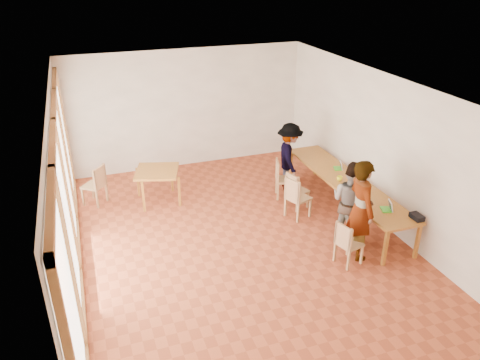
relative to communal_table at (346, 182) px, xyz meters
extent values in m
plane|color=#A94B29|center=(-2.50, -0.36, -0.70)|extent=(8.00, 8.00, 0.00)
cube|color=white|center=(-2.50, 3.64, 0.80)|extent=(6.00, 0.10, 3.00)
cube|color=white|center=(-2.50, -4.36, 0.80)|extent=(6.00, 0.10, 3.00)
cube|color=white|center=(0.50, -0.36, 0.80)|extent=(0.10, 8.00, 3.00)
cube|color=white|center=(-5.46, -0.36, 0.80)|extent=(0.10, 8.00, 3.00)
cube|color=white|center=(-2.50, -0.36, 2.32)|extent=(6.00, 8.00, 0.04)
cube|color=#AE6D26|center=(0.00, 0.00, 0.02)|extent=(0.80, 4.00, 0.05)
cube|color=#AE6D26|center=(-0.34, -1.94, -0.35)|extent=(0.06, 0.06, 0.70)
cube|color=#AE6D26|center=(-0.34, 1.94, -0.35)|extent=(0.06, 0.06, 0.70)
cube|color=#AE6D26|center=(0.34, -1.94, -0.35)|extent=(0.06, 0.06, 0.70)
cube|color=#AE6D26|center=(0.34, 1.94, -0.35)|extent=(0.06, 0.06, 0.70)
cube|color=#AE6D26|center=(-3.65, 1.81, 0.02)|extent=(0.90, 0.90, 0.05)
cube|color=#AE6D26|center=(-4.04, 1.42, -0.35)|extent=(0.05, 0.05, 0.70)
cube|color=#AE6D26|center=(-4.04, 2.20, -0.35)|extent=(0.05, 0.05, 0.70)
cube|color=#AE6D26|center=(-3.26, 1.42, -0.35)|extent=(0.05, 0.05, 0.70)
cube|color=#AE6D26|center=(-3.26, 2.20, -0.35)|extent=(0.05, 0.05, 0.70)
cube|color=tan|center=(-0.89, -1.65, -0.31)|extent=(0.47, 0.47, 0.04)
cube|color=tan|center=(-1.06, -1.70, -0.08)|extent=(0.13, 0.38, 0.41)
cube|color=tan|center=(-1.02, 0.15, -0.27)|extent=(0.55, 0.55, 0.04)
cube|color=tan|center=(-1.20, 0.08, -0.02)|extent=(0.19, 0.41, 0.45)
cube|color=tan|center=(-0.85, 0.53, -0.31)|extent=(0.49, 0.49, 0.04)
cube|color=tan|center=(-1.01, 0.47, -0.09)|extent=(0.16, 0.38, 0.40)
cube|color=tan|center=(-0.90, 1.07, -0.28)|extent=(0.52, 0.52, 0.04)
cube|color=tan|center=(-1.08, 1.13, -0.04)|extent=(0.17, 0.40, 0.43)
cube|color=tan|center=(-5.00, 2.17, -0.27)|extent=(0.59, 0.59, 0.04)
cube|color=tan|center=(-4.85, 2.05, -0.03)|extent=(0.30, 0.36, 0.44)
imported|color=gray|center=(-0.62, -1.48, 0.24)|extent=(0.49, 0.71, 1.88)
imported|color=gray|center=(-0.48, -0.93, 0.10)|extent=(0.87, 0.96, 1.61)
imported|color=gray|center=(-0.64, 1.46, 0.09)|extent=(0.83, 1.15, 1.59)
cube|color=#4BC529|center=(0.01, -1.36, 0.06)|extent=(0.23, 0.27, 0.02)
cube|color=white|center=(0.09, -1.39, 0.14)|extent=(0.13, 0.22, 0.19)
cube|color=#4BC529|center=(-0.10, -0.64, 0.06)|extent=(0.17, 0.23, 0.02)
cube|color=white|center=(-0.02, -0.64, 0.14)|extent=(0.08, 0.20, 0.18)
cube|color=#4BC529|center=(0.12, 0.58, 0.06)|extent=(0.21, 0.25, 0.02)
cube|color=white|center=(0.19, 0.55, 0.14)|extent=(0.13, 0.20, 0.18)
imported|color=#F8F424|center=(-0.14, 0.03, 0.10)|extent=(0.15, 0.15, 0.10)
cylinder|color=#1F693D|center=(-0.08, -0.42, 0.19)|extent=(0.07, 0.07, 0.28)
cylinder|color=silver|center=(0.10, -0.66, 0.09)|extent=(0.07, 0.07, 0.09)
cylinder|color=white|center=(0.13, 0.12, 0.08)|extent=(0.08, 0.08, 0.06)
cube|color=#D4378E|center=(-0.28, -1.25, 0.05)|extent=(0.05, 0.10, 0.01)
cube|color=black|center=(0.34, -1.82, 0.09)|extent=(0.16, 0.26, 0.09)
camera|label=1|loc=(-5.02, -7.57, 4.26)|focal=35.00mm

